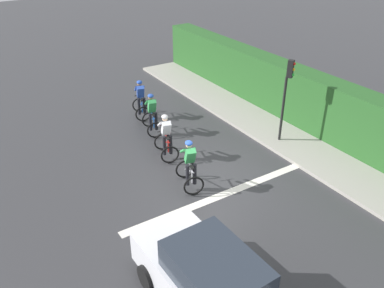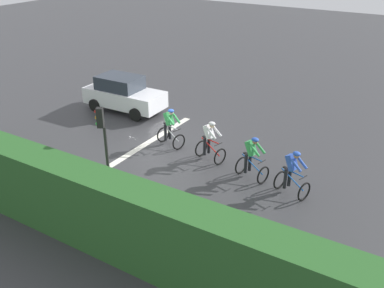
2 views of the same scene
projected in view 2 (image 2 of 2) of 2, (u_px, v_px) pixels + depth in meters
name	position (u px, v px, depth m)	size (l,w,h in m)	color
ground_plane	(158.00, 149.00, 18.14)	(80.00, 80.00, 0.00)	#333335
sidewalk_kerb	(123.00, 219.00, 13.60)	(2.80, 19.29, 0.12)	#9E998E
stone_wall_low	(103.00, 227.00, 12.80)	(0.44, 19.29, 0.65)	tan
hedge_wall	(93.00, 209.00, 12.20)	(1.10, 19.29, 2.32)	#265623
road_marking_stop_line	(144.00, 145.00, 18.49)	(7.00, 0.30, 0.01)	silver
cyclist_lead	(292.00, 174.00, 14.71)	(0.97, 1.23, 1.66)	black
cyclist_second	(252.00, 159.00, 15.68)	(0.93, 1.21, 1.66)	black
cyclist_mid	(210.00, 142.00, 16.96)	(0.92, 1.21, 1.66)	black
cyclist_fourth	(170.00, 128.00, 18.16)	(0.95, 1.22, 1.66)	black
car_white	(124.00, 94.00, 21.79)	(1.97, 4.15, 1.76)	silver
traffic_light_near_crossing	(104.00, 141.00, 13.70)	(0.27, 0.29, 3.34)	black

